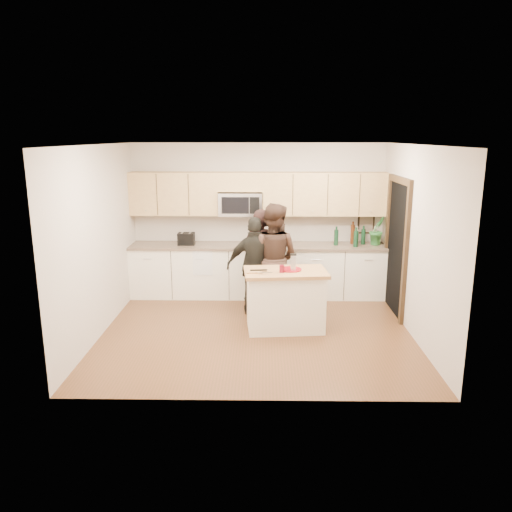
{
  "coord_description": "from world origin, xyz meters",
  "views": [
    {
      "loc": [
        0.11,
        -6.93,
        2.82
      ],
      "look_at": [
        -0.01,
        0.35,
        1.06
      ],
      "focal_mm": 35.0,
      "sensor_mm": 36.0,
      "label": 1
    }
  ],
  "objects_px": {
    "woman_left": "(261,258)",
    "woman_right": "(256,266)",
    "woman_center": "(273,258)",
    "toaster": "(186,239)",
    "island": "(285,300)"
  },
  "relations": [
    {
      "from": "toaster",
      "to": "woman_right",
      "type": "xyz_separation_m",
      "value": [
        1.24,
        -0.9,
        -0.26
      ]
    },
    {
      "from": "woman_left",
      "to": "woman_right",
      "type": "distance_m",
      "value": 0.37
    },
    {
      "from": "toaster",
      "to": "woman_right",
      "type": "height_order",
      "value": "woman_right"
    },
    {
      "from": "woman_center",
      "to": "woman_right",
      "type": "relative_size",
      "value": 1.13
    },
    {
      "from": "toaster",
      "to": "woman_center",
      "type": "distance_m",
      "value": 1.72
    },
    {
      "from": "toaster",
      "to": "woman_left",
      "type": "distance_m",
      "value": 1.45
    },
    {
      "from": "woman_right",
      "to": "woman_center",
      "type": "bearing_deg",
      "value": -158.27
    },
    {
      "from": "woman_left",
      "to": "woman_right",
      "type": "bearing_deg",
      "value": 98.56
    },
    {
      "from": "island",
      "to": "toaster",
      "type": "xyz_separation_m",
      "value": [
        -1.69,
        1.57,
        0.59
      ]
    },
    {
      "from": "woman_right",
      "to": "island",
      "type": "bearing_deg",
      "value": 124.01
    },
    {
      "from": "woman_left",
      "to": "woman_center",
      "type": "distance_m",
      "value": 0.32
    },
    {
      "from": "toaster",
      "to": "woman_center",
      "type": "bearing_deg",
      "value": -27.61
    },
    {
      "from": "woman_left",
      "to": "island",
      "type": "bearing_deg",
      "value": 131.65
    },
    {
      "from": "woman_left",
      "to": "woman_center",
      "type": "height_order",
      "value": "woman_center"
    },
    {
      "from": "island",
      "to": "toaster",
      "type": "height_order",
      "value": "toaster"
    }
  ]
}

